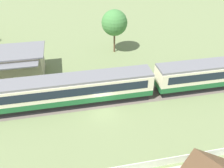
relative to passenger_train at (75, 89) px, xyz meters
name	(u,v)px	position (x,y,z in m)	size (l,w,h in m)	color
ground_plane	(103,109)	(3.32, -1.92, -2.24)	(600.00, 600.00, 0.00)	#707F51
passenger_train	(75,89)	(0.00, 0.00, 0.00)	(64.85, 3.08, 4.04)	#1E6033
railway_track	(75,103)	(-0.13, 0.00, -2.23)	(139.88, 3.60, 0.04)	#665B51
station_building	(2,65)	(-10.39, 8.92, -0.11)	(13.09, 7.37, 4.20)	#BCB293
yard_tree_1	(114,23)	(8.21, 14.09, 3.32)	(4.55, 4.55, 7.86)	brown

